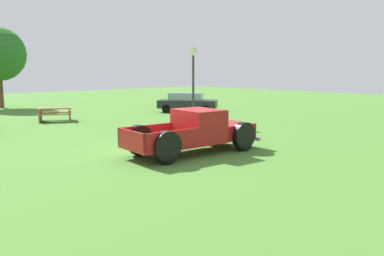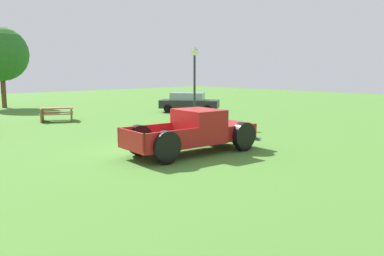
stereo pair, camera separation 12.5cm
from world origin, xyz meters
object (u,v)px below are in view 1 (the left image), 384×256
at_px(pickup_truck_foreground, 200,132).
at_px(lamp_post_far, 193,84).
at_px(sedan_distant_a, 187,102).
at_px(picnic_table, 55,113).

xyz_separation_m(pickup_truck_foreground, lamp_post_far, (4.91, 5.46, 1.42)).
relative_size(sedan_distant_a, picnic_table, 1.84).
bearing_deg(sedan_distant_a, picnic_table, 169.84).
xyz_separation_m(sedan_distant_a, lamp_post_far, (-3.95, -4.72, 1.45)).
height_order(sedan_distant_a, picnic_table, sedan_distant_a).
height_order(pickup_truck_foreground, lamp_post_far, lamp_post_far).
bearing_deg(sedan_distant_a, pickup_truck_foreground, -131.05).
height_order(pickup_truck_foreground, picnic_table, pickup_truck_foreground).
height_order(pickup_truck_foreground, sedan_distant_a, pickup_truck_foreground).
relative_size(pickup_truck_foreground, lamp_post_far, 1.26).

